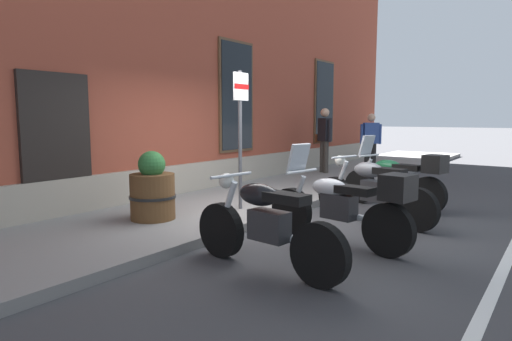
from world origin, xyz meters
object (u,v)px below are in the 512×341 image
motorcycle_grey_naked (372,191)px  pedestrian_blue_top (371,140)px  motorcycle_green_touring (398,179)px  pedestrian_dark_jacket (324,136)px  motorcycle_silver_touring (343,205)px  parking_sign (240,120)px  barrel_planter (152,191)px  motorcycle_black_naked (264,225)px

motorcycle_grey_naked → pedestrian_blue_top: pedestrian_blue_top is taller
motorcycle_grey_naked → pedestrian_blue_top: (4.98, 1.95, 0.53)m
motorcycle_green_touring → pedestrian_dark_jacket: pedestrian_dark_jacket is taller
motorcycle_silver_touring → motorcycle_green_touring: size_ratio=1.08×
motorcycle_silver_touring → pedestrian_dark_jacket: 6.59m
parking_sign → motorcycle_silver_touring: bearing=-105.9°
motorcycle_silver_touring → barrel_planter: bearing=105.5°
parking_sign → barrel_planter: size_ratio=2.21×
motorcycle_grey_naked → parking_sign: bearing=115.0°
motorcycle_silver_touring → barrel_planter: (-0.75, 2.71, 0.01)m
motorcycle_black_naked → parking_sign: parking_sign is taller
motorcycle_green_touring → pedestrian_dark_jacket: (3.04, 3.00, 0.57)m
motorcycle_silver_touring → pedestrian_blue_top: (6.46, 2.14, 0.49)m
motorcycle_silver_touring → parking_sign: (0.59, 2.09, 1.05)m
motorcycle_green_touring → motorcycle_silver_touring: bearing=-176.3°
pedestrian_dark_jacket → barrel_planter: (-6.49, -0.46, -0.57)m
motorcycle_black_naked → motorcycle_silver_touring: motorcycle_silver_touring is taller
pedestrian_dark_jacket → parking_sign: parking_sign is taller
motorcycle_silver_touring → pedestrian_blue_top: bearing=18.3°
parking_sign → barrel_planter: 1.81m
motorcycle_green_touring → pedestrian_blue_top: pedestrian_blue_top is taller
motorcycle_silver_touring → motorcycle_black_naked: bearing=166.8°
motorcycle_black_naked → motorcycle_grey_naked: same height
pedestrian_dark_jacket → motorcycle_silver_touring: bearing=-151.1°
motorcycle_silver_touring → motorcycle_grey_naked: bearing=7.2°
motorcycle_black_naked → pedestrian_dark_jacket: size_ratio=1.16×
motorcycle_grey_naked → pedestrian_dark_jacket: (4.26, 2.99, 0.62)m
motorcycle_grey_naked → pedestrian_dark_jacket: size_ratio=1.21×
motorcycle_silver_touring → motorcycle_green_touring: 2.71m
pedestrian_dark_jacket → parking_sign: bearing=-168.2°
motorcycle_black_naked → motorcycle_silver_touring: (1.32, -0.31, 0.04)m
motorcycle_silver_touring → motorcycle_green_touring: (2.70, 0.17, 0.01)m
motorcycle_silver_touring → pedestrian_dark_jacket: size_ratio=1.22×
motorcycle_green_touring → pedestrian_blue_top: bearing=27.6°
motorcycle_black_naked → parking_sign: size_ratio=0.90×
motorcycle_black_naked → motorcycle_green_touring: size_ratio=1.03×
pedestrian_blue_top → barrel_planter: size_ratio=1.58×
motorcycle_grey_naked → barrel_planter: barrel_planter is taller
motorcycle_black_naked → motorcycle_green_touring: 4.02m
motorcycle_silver_touring → barrel_planter: motorcycle_silver_touring is taller
pedestrian_dark_jacket → parking_sign: size_ratio=0.78×
motorcycle_black_naked → barrel_planter: barrel_planter is taller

